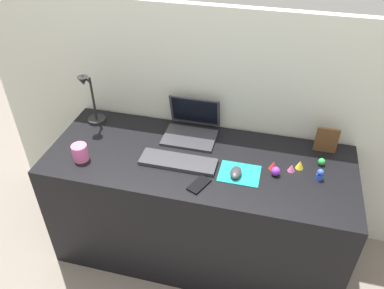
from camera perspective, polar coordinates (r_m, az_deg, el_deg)
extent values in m
plane|color=slate|center=(2.62, 0.83, -14.75)|extent=(6.00, 6.00, 0.00)
cube|color=beige|center=(2.39, 3.05, 3.04)|extent=(2.87, 0.05, 1.45)
cube|color=black|center=(2.34, 0.92, -9.15)|extent=(1.67, 0.65, 0.74)
cube|color=#333338|center=(2.23, -0.37, 1.02)|extent=(0.30, 0.21, 0.01)
cube|color=#333338|center=(2.28, 0.44, 5.00)|extent=(0.30, 0.06, 0.20)
cube|color=black|center=(2.27, 0.40, 4.96)|extent=(0.27, 0.05, 0.17)
cube|color=#333338|center=(2.06, -2.05, -2.56)|extent=(0.41, 0.13, 0.02)
cube|color=teal|center=(2.01, 7.02, -4.28)|extent=(0.21, 0.17, 0.00)
ellipsoid|color=#333338|center=(1.98, 6.49, -4.15)|extent=(0.06, 0.10, 0.03)
cube|color=black|center=(1.93, 1.04, -5.94)|extent=(0.11, 0.14, 0.01)
cylinder|color=black|center=(2.46, -13.88, 3.59)|extent=(0.11, 0.11, 0.02)
cylinder|color=black|center=(2.38, -14.41, 6.59)|extent=(0.01, 0.01, 0.28)
cylinder|color=black|center=(2.28, -15.37, 9.31)|extent=(0.01, 0.08, 0.08)
cone|color=black|center=(2.25, -15.80, 9.04)|extent=(0.06, 0.06, 0.05)
cube|color=brown|center=(2.22, 19.26, 0.62)|extent=(0.12, 0.02, 0.15)
cylinder|color=pink|center=(2.14, -16.21, -1.14)|extent=(0.08, 0.08, 0.09)
ellipsoid|color=purple|center=(2.02, 12.27, -3.89)|extent=(0.04, 0.04, 0.05)
ellipsoid|color=green|center=(2.15, 18.60, -2.44)|extent=(0.04, 0.04, 0.04)
cone|color=red|center=(2.05, 11.94, -3.00)|extent=(0.04, 0.04, 0.05)
cylinder|color=blue|center=(2.06, 18.30, -4.55)|extent=(0.03, 0.03, 0.03)
sphere|color=blue|center=(2.04, 18.46, -3.92)|extent=(0.03, 0.03, 0.03)
cone|color=pink|center=(2.07, 14.50, -3.36)|extent=(0.04, 0.04, 0.04)
cone|color=yellow|center=(2.09, 15.66, -2.87)|extent=(0.04, 0.04, 0.05)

